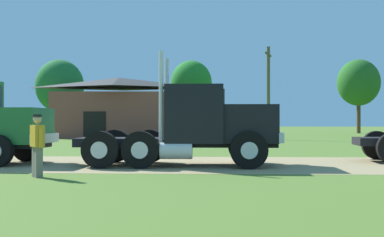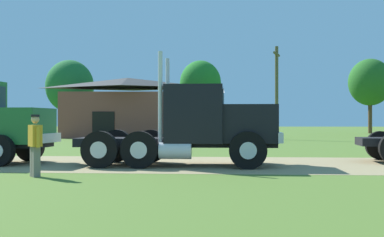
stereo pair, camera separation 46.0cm
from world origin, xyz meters
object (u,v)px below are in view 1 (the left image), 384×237
(shed_building, at_px, (119,109))
(visitor_standing_near, at_px, (37,143))
(truck_foreground_white, at_px, (201,126))
(utility_pole_near, at_px, (268,90))

(shed_building, bearing_deg, visitor_standing_near, -83.38)
(truck_foreground_white, xyz_separation_m, shed_building, (-7.65, 25.99, 1.18))
(shed_building, bearing_deg, truck_foreground_white, -73.60)
(truck_foreground_white, xyz_separation_m, utility_pole_near, (4.74, 22.22, 2.54))
(visitor_standing_near, relative_size, shed_building, 0.14)
(visitor_standing_near, distance_m, utility_pole_near, 27.40)
(truck_foreground_white, bearing_deg, shed_building, 106.40)
(truck_foreground_white, bearing_deg, utility_pole_near, 77.95)
(visitor_standing_near, xyz_separation_m, shed_building, (-3.42, 29.49, 1.59))
(truck_foreground_white, distance_m, visitor_standing_near, 5.50)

